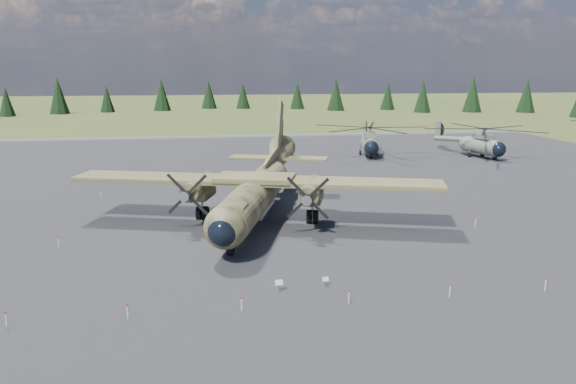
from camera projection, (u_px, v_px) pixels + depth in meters
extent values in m
plane|color=brown|center=(279.00, 236.00, 44.13)|extent=(500.00, 500.00, 0.00)
cube|color=#535358|center=(264.00, 206.00, 53.77)|extent=(120.00, 120.00, 0.04)
cylinder|color=#30361D|center=(254.00, 196.00, 46.96)|extent=(8.55, 19.37, 3.01)
sphere|color=#30361D|center=(225.00, 228.00, 37.61)|extent=(3.68, 3.68, 2.95)
sphere|color=black|center=(223.00, 231.00, 37.05)|extent=(2.71, 2.71, 2.17)
cube|color=black|center=(231.00, 210.00, 39.10)|extent=(2.56, 2.27, 0.59)
cone|color=#30361D|center=(278.00, 159.00, 58.99)|extent=(4.99, 7.93, 4.52)
cube|color=#A9ABAF|center=(257.00, 207.00, 48.27)|extent=(3.84, 6.76, 0.54)
cube|color=#2E361C|center=(255.00, 181.00, 47.22)|extent=(30.86, 12.63, 0.38)
cube|color=#30361D|center=(255.00, 178.00, 47.17)|extent=(7.30, 5.59, 0.38)
cylinder|color=#30361D|center=(199.00, 187.00, 47.69)|extent=(3.18, 5.81, 1.61)
cube|color=#30361D|center=(202.00, 192.00, 48.67)|extent=(2.61, 3.97, 0.86)
cone|color=gray|center=(186.00, 195.00, 44.31)|extent=(1.06, 1.16, 0.82)
cylinder|color=black|center=(202.00, 213.00, 49.06)|extent=(1.25, 1.41, 1.18)
cylinder|color=#30361D|center=(312.00, 190.00, 46.38)|extent=(3.18, 5.81, 1.61)
cube|color=#30361D|center=(313.00, 196.00, 47.36)|extent=(2.61, 3.97, 0.86)
cone|color=gray|center=(307.00, 199.00, 43.00)|extent=(1.06, 1.16, 0.82)
cylinder|color=black|center=(312.00, 217.00, 47.75)|extent=(1.25, 1.41, 1.18)
cube|color=#30361D|center=(271.00, 159.00, 54.90)|extent=(2.67, 7.85, 1.80)
cube|color=#2E361C|center=(278.00, 158.00, 59.49)|extent=(10.56, 5.29, 0.24)
cylinder|color=gray|center=(230.00, 238.00, 39.09)|extent=(0.19, 0.19, 0.97)
cylinder|color=black|center=(231.00, 249.00, 39.26)|extent=(0.65, 1.07, 1.00)
cylinder|color=slate|center=(369.00, 145.00, 84.38)|extent=(3.75, 7.12, 2.35)
sphere|color=black|center=(371.00, 148.00, 81.09)|extent=(2.58, 2.58, 2.16)
sphere|color=slate|center=(368.00, 142.00, 87.68)|extent=(2.58, 2.58, 2.16)
cube|color=slate|center=(370.00, 135.00, 83.69)|extent=(2.21, 3.28, 0.71)
cylinder|color=gray|center=(370.00, 130.00, 83.54)|extent=(0.40, 0.40, 0.94)
cylinder|color=slate|center=(366.00, 137.00, 91.05)|extent=(2.50, 8.01, 1.35)
cube|color=slate|center=(365.00, 128.00, 94.24)|extent=(0.49, 1.33, 2.26)
cylinder|color=black|center=(367.00, 128.00, 94.22)|extent=(0.58, 2.40, 2.45)
cylinder|color=black|center=(371.00, 157.00, 81.92)|extent=(0.39, 0.68, 0.64)
cylinder|color=black|center=(360.00, 153.00, 85.85)|extent=(0.44, 0.80, 0.75)
cylinder|color=gray|center=(360.00, 149.00, 85.74)|extent=(0.16, 0.16, 1.36)
cylinder|color=black|center=(377.00, 153.00, 85.70)|extent=(0.44, 0.80, 0.75)
cylinder|color=gray|center=(377.00, 150.00, 85.60)|extent=(0.16, 0.16, 1.36)
cylinder|color=slate|center=(482.00, 146.00, 82.83)|extent=(3.92, 7.10, 2.34)
sphere|color=black|center=(498.00, 150.00, 79.82)|extent=(2.61, 2.61, 2.15)
sphere|color=slate|center=(466.00, 144.00, 85.84)|extent=(2.61, 2.61, 2.15)
cube|color=slate|center=(484.00, 136.00, 82.17)|extent=(2.28, 3.29, 0.70)
cylinder|color=gray|center=(485.00, 132.00, 82.02)|extent=(0.41, 0.41, 0.93)
cylinder|color=slate|center=(451.00, 139.00, 88.92)|extent=(2.72, 7.93, 1.34)
cube|color=slate|center=(438.00, 129.00, 91.81)|extent=(0.52, 1.32, 2.24)
cylinder|color=black|center=(439.00, 129.00, 91.94)|extent=(0.65, 2.37, 2.43)
cylinder|color=black|center=(495.00, 158.00, 80.60)|extent=(0.41, 0.68, 0.64)
cylinder|color=black|center=(469.00, 155.00, 83.64)|extent=(0.46, 0.79, 0.75)
cylinder|color=gray|center=(469.00, 152.00, 83.53)|extent=(0.16, 0.16, 1.36)
cylinder|color=black|center=(482.00, 154.00, 84.61)|extent=(0.46, 0.79, 0.75)
cylinder|color=gray|center=(483.00, 151.00, 84.50)|extent=(0.16, 0.16, 1.36)
cube|color=gray|center=(279.00, 287.00, 33.18)|extent=(0.10, 0.10, 0.58)
cube|color=silver|center=(279.00, 283.00, 33.07)|extent=(0.50, 0.27, 0.33)
cube|color=gray|center=(325.00, 282.00, 33.96)|extent=(0.08, 0.08, 0.48)
cube|color=silver|center=(326.00, 279.00, 33.87)|extent=(0.41, 0.21, 0.27)
cylinder|color=silver|center=(6.00, 320.00, 28.56)|extent=(0.07, 0.07, 0.80)
cylinder|color=red|center=(5.00, 312.00, 28.47)|extent=(0.12, 0.12, 0.10)
cylinder|color=silver|center=(128.00, 312.00, 29.48)|extent=(0.07, 0.07, 0.80)
cylinder|color=red|center=(127.00, 305.00, 29.40)|extent=(0.12, 0.12, 0.10)
cylinder|color=silver|center=(242.00, 304.00, 30.41)|extent=(0.07, 0.07, 0.80)
cylinder|color=red|center=(241.00, 298.00, 30.32)|extent=(0.12, 0.12, 0.10)
cylinder|color=silver|center=(349.00, 298.00, 31.33)|extent=(0.07, 0.07, 0.80)
cylinder|color=red|center=(349.00, 291.00, 31.24)|extent=(0.12, 0.12, 0.10)
cylinder|color=silver|center=(450.00, 291.00, 32.25)|extent=(0.07, 0.07, 0.80)
cylinder|color=red|center=(450.00, 284.00, 32.17)|extent=(0.12, 0.12, 0.10)
cylinder|color=silver|center=(545.00, 285.00, 33.18)|extent=(0.07, 0.07, 0.80)
cylinder|color=red|center=(546.00, 278.00, 33.09)|extent=(0.12, 0.12, 0.10)
cylinder|color=silver|center=(101.00, 195.00, 57.01)|extent=(0.07, 0.07, 0.80)
cylinder|color=red|center=(101.00, 191.00, 56.93)|extent=(0.12, 0.12, 0.10)
cylinder|color=silver|center=(181.00, 192.00, 58.24)|extent=(0.07, 0.07, 0.80)
cylinder|color=red|center=(181.00, 188.00, 58.16)|extent=(0.12, 0.12, 0.10)
cylinder|color=silver|center=(258.00, 189.00, 59.48)|extent=(0.07, 0.07, 0.80)
cylinder|color=red|center=(258.00, 186.00, 59.39)|extent=(0.12, 0.12, 0.10)
cylinder|color=silver|center=(331.00, 187.00, 60.71)|extent=(0.07, 0.07, 0.80)
cylinder|color=red|center=(331.00, 183.00, 60.62)|extent=(0.12, 0.12, 0.10)
cylinder|color=silver|center=(402.00, 185.00, 61.94)|extent=(0.07, 0.07, 0.80)
cylinder|color=red|center=(402.00, 181.00, 61.85)|extent=(0.12, 0.12, 0.10)
cylinder|color=silver|center=(59.00, 242.00, 41.50)|extent=(0.07, 0.07, 0.80)
cylinder|color=red|center=(58.00, 236.00, 41.42)|extent=(0.12, 0.12, 0.10)
cylinder|color=silver|center=(475.00, 223.00, 46.58)|extent=(0.07, 0.07, 0.80)
cylinder|color=red|center=(476.00, 218.00, 46.50)|extent=(0.12, 0.12, 0.10)
cone|color=black|center=(527.00, 96.00, 169.74)|extent=(5.64, 5.64, 10.07)
cone|color=black|center=(473.00, 94.00, 171.04)|extent=(6.03, 6.03, 10.77)
cone|color=black|center=(423.00, 96.00, 170.05)|extent=(5.48, 5.48, 9.79)
cone|color=black|center=(388.00, 96.00, 181.81)|extent=(4.95, 4.95, 8.85)
cone|color=black|center=(336.00, 94.00, 177.89)|extent=(5.60, 5.60, 10.00)
cone|color=black|center=(297.00, 95.00, 185.06)|extent=(4.87, 4.87, 8.70)
cone|color=black|center=(243.00, 96.00, 186.57)|extent=(4.67, 4.67, 8.34)
cone|color=black|center=(209.00, 94.00, 186.90)|extent=(5.15, 5.15, 9.20)
cone|color=black|center=(162.00, 95.00, 177.10)|extent=(5.47, 5.47, 9.77)
cone|color=black|center=(107.00, 99.00, 171.06)|extent=(4.44, 4.44, 7.92)
cone|color=black|center=(58.00, 96.00, 164.43)|extent=(5.85, 5.85, 10.44)
cone|color=black|center=(6.00, 102.00, 156.01)|extent=(4.50, 4.50, 8.03)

